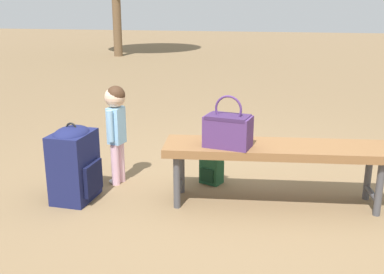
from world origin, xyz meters
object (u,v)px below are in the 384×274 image
park_bench (276,152)px  backpack_large (74,162)px  child_standing (116,120)px  handbag (227,129)px  backpack_small (212,167)px

park_bench → backpack_large: size_ratio=2.74×
child_standing → backpack_large: 0.48m
park_bench → handbag: size_ratio=4.44×
backpack_small → handbag: bearing=112.9°
backpack_large → backpack_small: bearing=-151.2°
handbag → backpack_large: size_ratio=0.62×
handbag → backpack_large: bearing=5.6°
child_standing → backpack_small: bearing=-168.8°
handbag → child_standing: bearing=-15.9°
handbag → backpack_large: 1.16m
child_standing → park_bench: bearing=173.1°
park_bench → backpack_large: 1.48m
park_bench → handbag: bearing=17.8°
backpack_large → backpack_small: (-0.95, -0.52, -0.16)m
park_bench → handbag: handbag is taller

